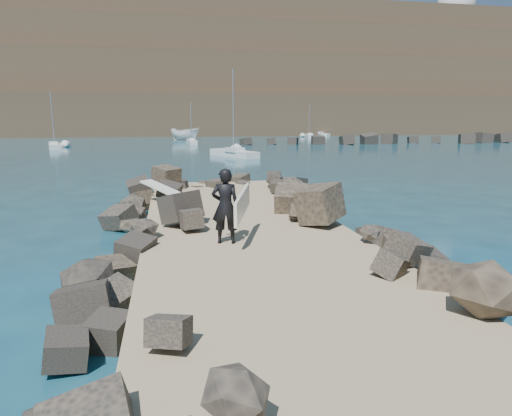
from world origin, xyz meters
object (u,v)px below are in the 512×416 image
(surfer_with_board, at_px, (228,206))
(sailboat_a, at_px, (55,146))
(radome, at_px, (456,9))
(surfboard_resting, at_px, (164,192))
(boat_imported, at_px, (185,134))

(surfer_with_board, bearing_deg, sailboat_a, 107.03)
(surfer_with_board, bearing_deg, radome, 55.18)
(surfboard_resting, bearing_deg, boat_imported, 45.60)
(boat_imported, xyz_separation_m, sailboat_a, (-17.91, -22.18, -0.81))
(surfer_with_board, height_order, sailboat_a, sailboat_a)
(surfer_with_board, bearing_deg, surfboard_resting, 105.13)
(surfboard_resting, relative_size, surfer_with_board, 0.95)
(boat_imported, distance_m, sailboat_a, 28.52)
(boat_imported, height_order, sailboat_a, sailboat_a)
(surfboard_resting, distance_m, surfer_with_board, 6.45)
(radome, bearing_deg, surfboard_resting, -126.37)
(boat_imported, bearing_deg, sailboat_a, 175.64)
(surfboard_resting, height_order, boat_imported, boat_imported)
(surfer_with_board, xyz_separation_m, sailboat_a, (-16.22, 52.95, -1.25))
(radome, bearing_deg, boat_imported, -143.44)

